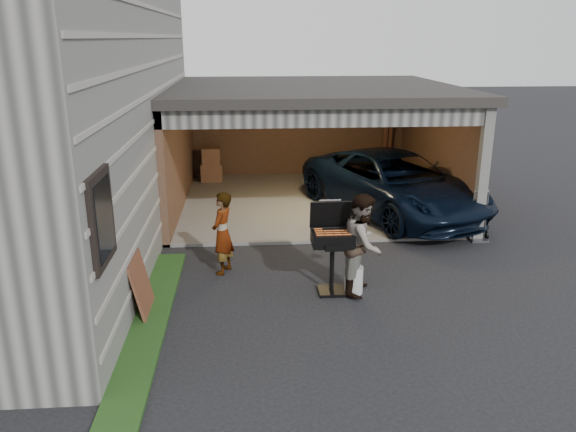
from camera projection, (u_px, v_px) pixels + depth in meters
name	position (u px, v px, depth m)	size (l,w,h in m)	color
ground	(307.00, 331.00, 7.95)	(80.00, 80.00, 0.00)	black
groundcover_strip	(132.00, 377.00, 6.83)	(0.50, 8.00, 0.06)	#193814
garage	(309.00, 126.00, 13.89)	(6.80, 6.30, 2.90)	#605E59
minivan	(393.00, 186.00, 12.93)	(2.34, 5.08, 1.41)	black
woman	(222.00, 233.00, 9.73)	(0.53, 0.35, 1.47)	#B2BFE0
man	(363.00, 244.00, 8.96)	(0.80, 0.63, 1.66)	#50281F
bbq_grill	(332.00, 241.00, 8.93)	(0.66, 0.58, 1.48)	black
propane_tank	(354.00, 280.00, 9.09)	(0.30, 0.30, 0.45)	silver
plywood_panel	(142.00, 286.00, 8.33)	(0.04, 0.82, 0.92)	brown
hand_truck	(478.00, 231.00, 11.47)	(0.43, 0.32, 1.05)	gray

